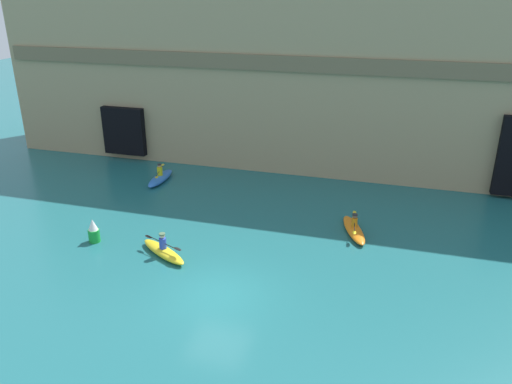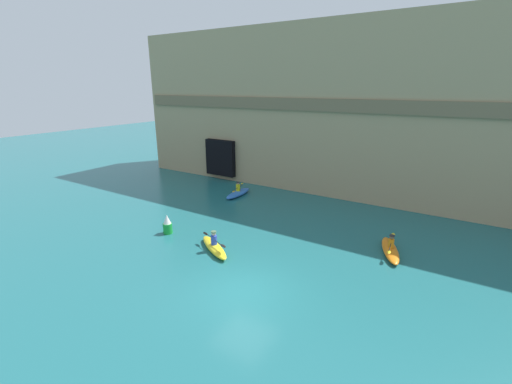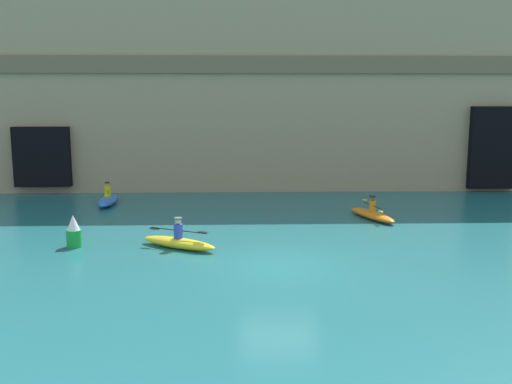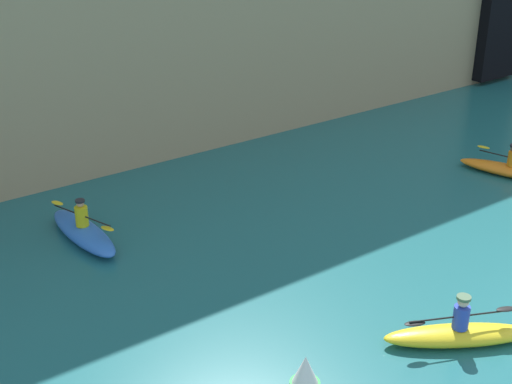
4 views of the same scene
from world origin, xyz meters
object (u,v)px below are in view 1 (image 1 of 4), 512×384
(kayak_orange, at_px, (354,229))
(kayak_yellow, at_px, (163,251))
(marker_buoy, at_px, (94,231))
(kayak_blue, at_px, (160,178))

(kayak_orange, distance_m, kayak_yellow, 9.30)
(kayak_orange, bearing_deg, marker_buoy, 90.00)
(kayak_blue, height_order, marker_buoy, marker_buoy)
(kayak_blue, height_order, kayak_yellow, kayak_blue)
(kayak_blue, distance_m, marker_buoy, 8.23)
(kayak_yellow, relative_size, marker_buoy, 2.54)
(kayak_orange, distance_m, kayak_blue, 12.98)
(kayak_orange, xyz_separation_m, kayak_yellow, (-8.03, -4.70, 0.03))
(kayak_orange, distance_m, marker_buoy, 12.59)
(kayak_orange, xyz_separation_m, marker_buoy, (-11.78, -4.42, 0.33))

